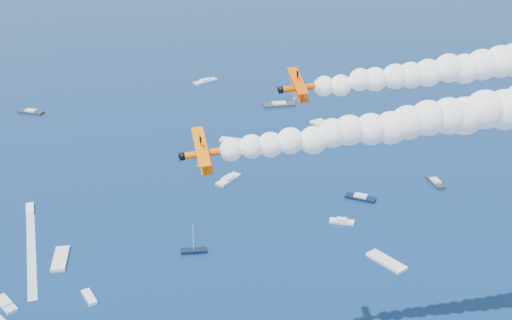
{
  "coord_description": "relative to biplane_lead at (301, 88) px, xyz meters",
  "views": [
    {
      "loc": [
        6.34,
        -62.49,
        85.56
      ],
      "look_at": [
        3.51,
        17.42,
        48.25
      ],
      "focal_mm": 46.13,
      "sensor_mm": 36.0,
      "label": 1
    }
  ],
  "objects": [
    {
      "name": "biplane_lead",
      "position": [
        0.0,
        0.0,
        0.0
      ],
      "size": [
        7.75,
        8.99,
        6.17
      ],
      "primitive_type": null,
      "rotation": [
        -0.22,
        0.07,
        3.34
      ],
      "color": "#F15205"
    },
    {
      "name": "biplane_trail",
      "position": [
        -11.91,
        -13.64,
        -3.98
      ],
      "size": [
        8.0,
        9.5,
        6.82
      ],
      "primitive_type": null,
      "rotation": [
        -0.32,
        0.07,
        3.37
      ],
      "color": "orange"
    },
    {
      "name": "smoke_trail_lead",
      "position": [
        24.61,
        4.96,
        1.87
      ],
      "size": [
        51.18,
        24.1,
        9.66
      ],
      "primitive_type": null,
      "rotation": [
        0.0,
        0.0,
        3.34
      ],
      "color": "white"
    },
    {
      "name": "smoke_trail_trail",
      "position": [
        12.54,
        -7.96,
        -2.11
      ],
      "size": [
        51.31,
        26.58,
        9.66
      ],
      "primitive_type": null,
      "rotation": [
        0.0,
        0.0,
        3.37
      ],
      "color": "white"
    },
    {
      "name": "spectator_boats",
      "position": [
        -11.97,
        81.04,
        -55.89
      ],
      "size": [
        202.81,
        187.88,
        0.7
      ],
      "color": "white",
      "rests_on": "ground"
    }
  ]
}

